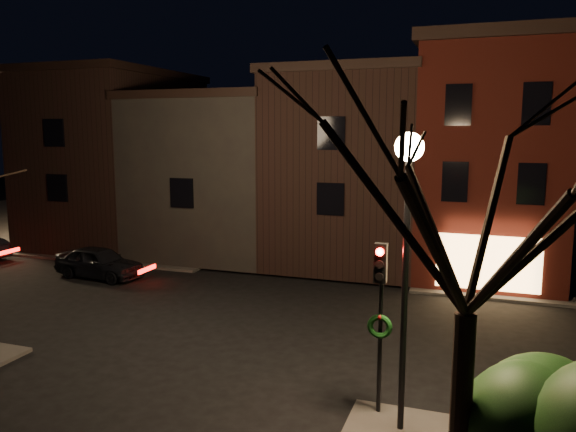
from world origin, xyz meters
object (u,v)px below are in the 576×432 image
(street_lamp_near, at_px, (408,201))
(parked_car_a, at_px, (99,262))
(bare_tree_right, at_px, (473,162))
(traffic_signal, at_px, (380,302))

(street_lamp_near, xyz_separation_m, parked_car_a, (-14.83, 8.89, -4.46))
(bare_tree_right, relative_size, parked_car_a, 2.01)
(traffic_signal, distance_m, bare_tree_right, 4.87)
(street_lamp_near, height_order, parked_car_a, street_lamp_near)
(parked_car_a, bearing_deg, traffic_signal, -115.20)
(traffic_signal, bearing_deg, bare_tree_right, -57.59)
(traffic_signal, bearing_deg, street_lamp_near, -39.37)
(street_lamp_near, relative_size, bare_tree_right, 0.76)
(street_lamp_near, distance_m, traffic_signal, 2.49)
(traffic_signal, bearing_deg, parked_car_a, 149.46)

